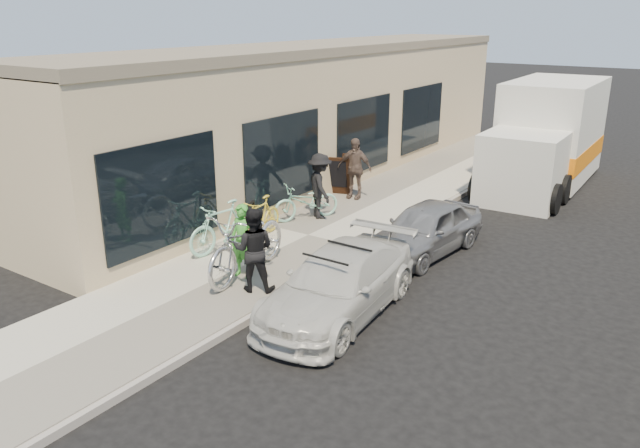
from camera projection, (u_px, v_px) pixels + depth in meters
The scene contains 17 objects.
ground at pixel (302, 309), 11.32m from camera, with size 120.00×120.00×0.00m, color black.
sidewalk at pixel (308, 238), 14.71m from camera, with size 3.00×34.00×0.15m, color #B0AC9E.
curb at pixel (365, 252), 13.88m from camera, with size 0.12×34.00×0.13m, color gray.
storefront at pixel (316, 113), 19.68m from camera, with size 3.60×20.00×4.22m.
bike_rack at pixel (250, 218), 14.14m from camera, with size 0.30×0.59×0.90m.
sandwich_board at pixel (339, 174), 17.92m from camera, with size 0.85×0.85×1.10m.
sedan_white at pixel (339, 284), 10.98m from camera, with size 1.95×4.12×1.20m.
sedan_silver at pixel (425, 229), 13.79m from camera, with size 1.35×3.37×1.15m, color gray.
moving_truck at pixel (546, 140), 19.22m from camera, with size 2.61×6.49×3.15m.
tandem_bike at pixel (248, 243), 12.25m from camera, with size 0.90×2.58×1.35m, color silver.
woman_rider at pixel (243, 241), 12.15m from camera, with size 0.54×0.35×1.48m, color green.
man_standing at pixel (254, 249), 11.53m from camera, with size 0.78×0.61×1.61m, color black.
cruiser_bike_a at pixel (223, 227), 13.56m from camera, with size 0.52×1.83×1.10m, color #95DEC5.
cruiser_bike_b at pixel (306, 202), 15.65m from camera, with size 0.62×1.77×0.93m, color #95DEC5.
cruiser_bike_c at pixel (261, 218), 14.34m from camera, with size 0.45×1.60×0.96m, color gold.
bystander_a at pixel (320, 186), 15.68m from camera, with size 1.07×0.62×1.66m, color black.
bystander_b at pixel (355, 168), 17.36m from camera, with size 1.00×0.42×1.71m, color brown.
Camera 1 is at (6.07, -8.22, 5.10)m, focal length 35.00 mm.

